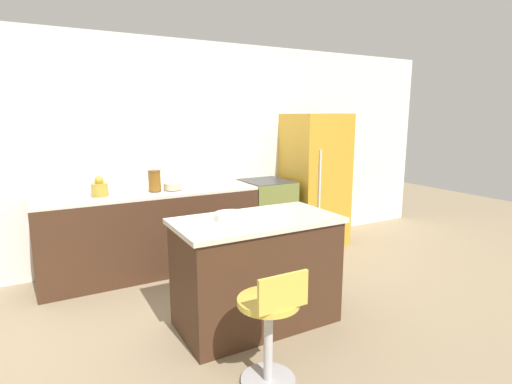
{
  "coord_description": "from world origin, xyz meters",
  "views": [
    {
      "loc": [
        -1.41,
        -3.96,
        1.73
      ],
      "look_at": [
        0.54,
        -0.44,
        0.96
      ],
      "focal_mm": 28.0,
      "sensor_mm": 36.0,
      "label": 1
    }
  ],
  "objects_px": {
    "kettle": "(100,188)",
    "mixing_bowl": "(173,186)",
    "refrigerator": "(315,180)",
    "oven_range": "(266,216)",
    "stool_chair": "(270,326)"
  },
  "relations": [
    {
      "from": "kettle",
      "to": "mixing_bowl",
      "type": "xyz_separation_m",
      "value": [
        0.77,
        0.0,
        -0.05
      ]
    },
    {
      "from": "stool_chair",
      "to": "mixing_bowl",
      "type": "xyz_separation_m",
      "value": [
        0.1,
        2.28,
        0.54
      ]
    },
    {
      "from": "refrigerator",
      "to": "mixing_bowl",
      "type": "bearing_deg",
      "value": 179.55
    },
    {
      "from": "mixing_bowl",
      "to": "refrigerator",
      "type": "bearing_deg",
      "value": -0.45
    },
    {
      "from": "stool_chair",
      "to": "mixing_bowl",
      "type": "height_order",
      "value": "mixing_bowl"
    },
    {
      "from": "refrigerator",
      "to": "stool_chair",
      "type": "xyz_separation_m",
      "value": [
        -2.05,
        -2.27,
        -0.46
      ]
    },
    {
      "from": "kettle",
      "to": "mixing_bowl",
      "type": "distance_m",
      "value": 0.77
    },
    {
      "from": "refrigerator",
      "to": "mixing_bowl",
      "type": "xyz_separation_m",
      "value": [
        -1.95,
        0.02,
        0.08
      ]
    },
    {
      "from": "oven_range",
      "to": "kettle",
      "type": "bearing_deg",
      "value": -179.55
    },
    {
      "from": "oven_range",
      "to": "refrigerator",
      "type": "relative_size",
      "value": 0.52
    },
    {
      "from": "oven_range",
      "to": "refrigerator",
      "type": "bearing_deg",
      "value": -2.41
    },
    {
      "from": "stool_chair",
      "to": "mixing_bowl",
      "type": "bearing_deg",
      "value": 87.56
    },
    {
      "from": "stool_chair",
      "to": "oven_range",
      "type": "bearing_deg",
      "value": 60.22
    },
    {
      "from": "mixing_bowl",
      "to": "stool_chair",
      "type": "bearing_deg",
      "value": -92.44
    },
    {
      "from": "kettle",
      "to": "refrigerator",
      "type": "bearing_deg",
      "value": -0.32
    }
  ]
}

